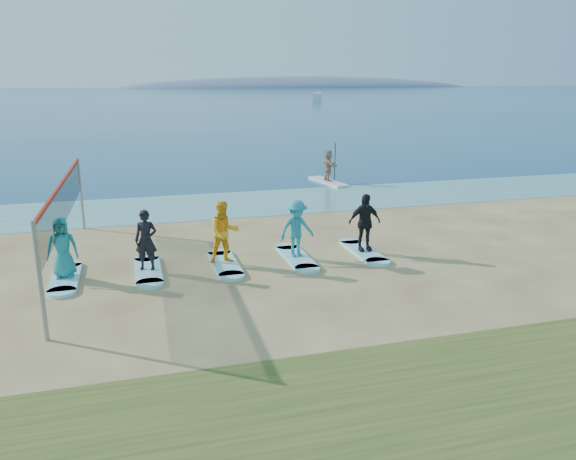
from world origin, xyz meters
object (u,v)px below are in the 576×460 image
object	(u,v)px
student_2	(224,232)
student_3	(297,229)
student_1	(146,240)
volleyball_net	(64,202)
paddleboard	(328,182)
paddleboarder	(328,165)
surfboard_2	(225,264)
student_4	(364,222)
student_0	(62,247)
surfboard_4	(363,252)
surfboard_3	(297,257)
surfboard_0	(65,278)
boat_offshore_b	(317,100)
surfboard_1	(148,271)

from	to	relation	value
student_2	student_3	distance (m)	2.12
student_1	student_2	world-z (taller)	student_2
volleyball_net	student_2	size ratio (longest dim) A/B	5.15
paddleboard	student_1	xyz separation A→B (m)	(-9.33, -11.36, 0.86)
paddleboarder	student_1	xyz separation A→B (m)	(-9.33, -11.36, 0.02)
surfboard_2	student_4	xyz separation A→B (m)	(4.24, 0.00, 0.91)
student_0	surfboard_4	bearing A→B (deg)	0.07
student_2	student_4	size ratio (longest dim) A/B	1.02
student_4	surfboard_4	bearing A→B (deg)	0.00
paddleboarder	student_2	size ratio (longest dim) A/B	0.87
paddleboard	paddleboarder	bearing A→B (deg)	0.00
paddleboarder	student_4	world-z (taller)	student_4
surfboard_3	student_2	bearing A→B (deg)	180.00
surfboard_0	student_2	size ratio (longest dim) A/B	1.25
paddleboard	student_1	size ratio (longest dim) A/B	1.82
surfboard_2	surfboard_4	xyz separation A→B (m)	(4.24, 0.00, 0.00)
surfboard_3	surfboard_4	size ratio (longest dim) A/B	1.00
student_0	surfboard_3	size ratio (longest dim) A/B	0.73
student_2	student_3	world-z (taller)	student_2
surfboard_2	student_2	bearing A→B (deg)	0.00
surfboard_3	volleyball_net	bearing A→B (deg)	172.38
student_4	surfboard_3	bearing A→B (deg)	179.41
surfboard_0	student_0	xyz separation A→B (m)	(0.00, 0.00, 0.84)
student_2	surfboard_4	bearing A→B (deg)	-4.56
boat_offshore_b	student_0	world-z (taller)	student_0
student_0	surfboard_4	world-z (taller)	student_0
surfboard_1	surfboard_2	distance (m)	2.12
student_1	student_4	bearing A→B (deg)	17.42
student_4	volleyball_net	bearing A→B (deg)	173.69
surfboard_1	student_1	world-z (taller)	student_1
student_0	surfboard_2	bearing A→B (deg)	0.07
surfboard_1	volleyball_net	bearing A→B (deg)	157.72
paddleboard	boat_offshore_b	distance (m)	107.13
surfboard_3	student_4	world-z (taller)	student_4
surfboard_1	paddleboarder	bearing A→B (deg)	50.59
surfboard_4	surfboard_2	bearing A→B (deg)	180.00
surfboard_3	student_3	distance (m)	0.88
surfboard_4	student_4	world-z (taller)	student_4
student_0	paddleboarder	bearing A→B (deg)	44.84
paddleboard	surfboard_1	size ratio (longest dim) A/B	1.36
boat_offshore_b	student_2	xyz separation A→B (m)	(-41.30, -112.92, 0.97)
surfboard_2	surfboard_4	bearing A→B (deg)	0.00
surfboard_3	paddleboarder	bearing A→B (deg)	65.85
student_0	student_3	bearing A→B (deg)	0.07
surfboard_3	student_4	bearing A→B (deg)	0.00
student_0	surfboard_3	distance (m)	6.42
paddleboard	surfboard_3	distance (m)	12.45
boat_offshore_b	student_4	bearing A→B (deg)	-88.13
student_0	surfboard_1	xyz separation A→B (m)	(2.12, 0.00, -0.84)
student_0	surfboard_2	world-z (taller)	student_0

